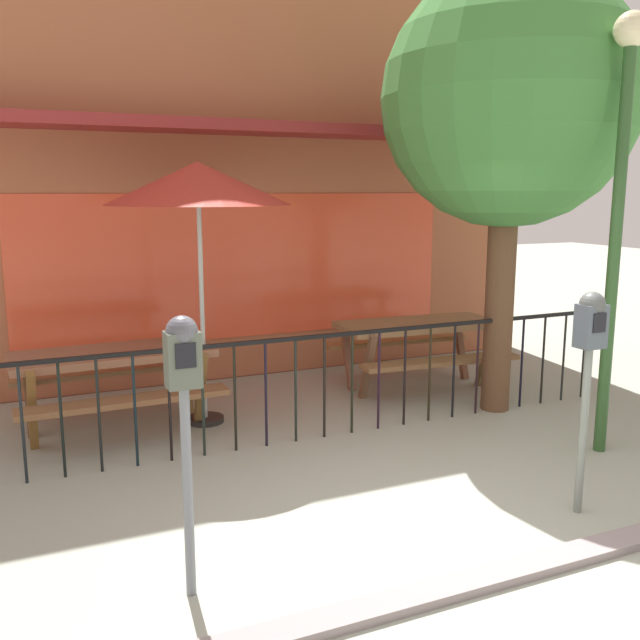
{
  "coord_description": "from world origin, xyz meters",
  "views": [
    {
      "loc": [
        -2.49,
        -3.42,
        2.23
      ],
      "look_at": [
        0.13,
        2.5,
        1.02
      ],
      "focal_mm": 38.82,
      "sensor_mm": 36.0,
      "label": 1
    }
  ],
  "objects_px": {
    "picnic_table_left": "(114,368)",
    "parking_meter_far": "(184,383)",
    "parking_meter_near": "(590,344)",
    "street_tree": "(509,101)",
    "picnic_table_right": "(417,336)",
    "street_lamp": "(621,171)",
    "patio_umbrella": "(198,185)"
  },
  "relations": [
    {
      "from": "parking_meter_far",
      "to": "parking_meter_near",
      "type": "bearing_deg",
      "value": -2.21
    },
    {
      "from": "picnic_table_left",
      "to": "picnic_table_right",
      "type": "xyz_separation_m",
      "value": [
        3.35,
        0.09,
        0.0
      ]
    },
    {
      "from": "picnic_table_right",
      "to": "street_tree",
      "type": "distance_m",
      "value": 2.68
    },
    {
      "from": "patio_umbrella",
      "to": "picnic_table_left",
      "type": "bearing_deg",
      "value": 173.41
    },
    {
      "from": "picnic_table_right",
      "to": "patio_umbrella",
      "type": "relative_size",
      "value": 0.76
    },
    {
      "from": "picnic_table_right",
      "to": "street_lamp",
      "type": "height_order",
      "value": "street_lamp"
    },
    {
      "from": "picnic_table_left",
      "to": "parking_meter_near",
      "type": "relative_size",
      "value": 1.18
    },
    {
      "from": "parking_meter_near",
      "to": "parking_meter_far",
      "type": "height_order",
      "value": "parking_meter_far"
    },
    {
      "from": "picnic_table_left",
      "to": "patio_umbrella",
      "type": "xyz_separation_m",
      "value": [
        0.83,
        -0.1,
        1.67
      ]
    },
    {
      "from": "parking_meter_far",
      "to": "street_tree",
      "type": "bearing_deg",
      "value": 29.08
    },
    {
      "from": "picnic_table_left",
      "to": "picnic_table_right",
      "type": "relative_size",
      "value": 0.98
    },
    {
      "from": "picnic_table_left",
      "to": "parking_meter_far",
      "type": "height_order",
      "value": "parking_meter_far"
    },
    {
      "from": "parking_meter_near",
      "to": "street_lamp",
      "type": "height_order",
      "value": "street_lamp"
    },
    {
      "from": "picnic_table_right",
      "to": "patio_umbrella",
      "type": "height_order",
      "value": "patio_umbrella"
    },
    {
      "from": "street_lamp",
      "to": "picnic_table_left",
      "type": "bearing_deg",
      "value": 149.5
    },
    {
      "from": "parking_meter_near",
      "to": "street_lamp",
      "type": "distance_m",
      "value": 1.78
    },
    {
      "from": "picnic_table_left",
      "to": "picnic_table_right",
      "type": "distance_m",
      "value": 3.35
    },
    {
      "from": "patio_umbrella",
      "to": "street_lamp",
      "type": "relative_size",
      "value": 0.69
    },
    {
      "from": "street_tree",
      "to": "picnic_table_right",
      "type": "bearing_deg",
      "value": 108.64
    },
    {
      "from": "picnic_table_left",
      "to": "picnic_table_right",
      "type": "bearing_deg",
      "value": 1.6
    },
    {
      "from": "picnic_table_left",
      "to": "street_lamp",
      "type": "height_order",
      "value": "street_lamp"
    },
    {
      "from": "street_tree",
      "to": "street_lamp",
      "type": "relative_size",
      "value": 1.2
    },
    {
      "from": "picnic_table_right",
      "to": "parking_meter_far",
      "type": "xyz_separation_m",
      "value": [
        -3.35,
        -3.04,
        0.62
      ]
    },
    {
      "from": "picnic_table_left",
      "to": "parking_meter_near",
      "type": "height_order",
      "value": "parking_meter_near"
    },
    {
      "from": "picnic_table_right",
      "to": "street_lamp",
      "type": "relative_size",
      "value": 0.52
    },
    {
      "from": "parking_meter_near",
      "to": "street_tree",
      "type": "relative_size",
      "value": 0.36
    },
    {
      "from": "street_tree",
      "to": "parking_meter_near",
      "type": "bearing_deg",
      "value": -113.79
    },
    {
      "from": "picnic_table_right",
      "to": "parking_meter_near",
      "type": "xyz_separation_m",
      "value": [
        -0.61,
        -3.15,
        0.6
      ]
    },
    {
      "from": "patio_umbrella",
      "to": "street_lamp",
      "type": "distance_m",
      "value": 3.64
    },
    {
      "from": "picnic_table_left",
      "to": "parking_meter_near",
      "type": "bearing_deg",
      "value": -48.15
    },
    {
      "from": "patio_umbrella",
      "to": "street_tree",
      "type": "xyz_separation_m",
      "value": [
        2.86,
        -0.8,
        0.79
      ]
    },
    {
      "from": "parking_meter_near",
      "to": "street_tree",
      "type": "distance_m",
      "value": 3.0
    }
  ]
}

